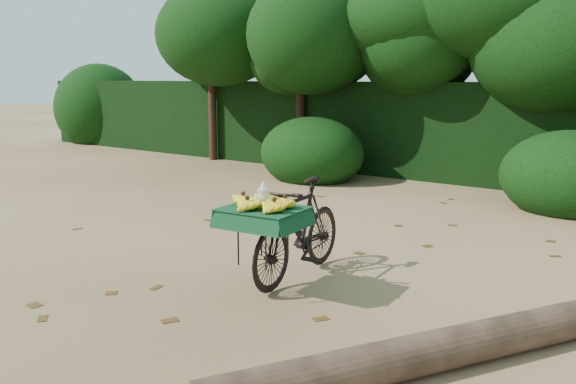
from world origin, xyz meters
The scene contains 7 objects.
ground centered at (0.00, 0.00, 0.00)m, with size 80.00×80.00×0.00m, color tan.
vendor_bicycle centered at (0.20, -0.41, 0.48)m, with size 0.75×1.71×0.95m.
fallen_log centered at (2.15, -1.12, 0.13)m, with size 0.27×0.27×3.73m, color brown.
hedge_backdrop centered at (0.00, 6.30, 0.90)m, with size 26.00×1.80×1.80m, color black.
tree_row centered at (-0.65, 5.50, 2.00)m, with size 14.50×2.00×4.00m, color black, non-canonical shape.
bush_clumps centered at (0.50, 4.30, 0.45)m, with size 8.80×1.70×0.90m, color black, non-canonical shape.
leaf_litter centered at (0.00, 0.65, 0.01)m, with size 7.00×7.30×0.01m, color #4D3214, non-canonical shape.
Camera 1 is at (3.53, -4.83, 1.87)m, focal length 38.00 mm.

